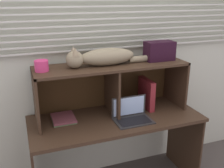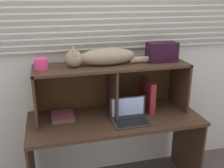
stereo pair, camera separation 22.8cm
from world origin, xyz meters
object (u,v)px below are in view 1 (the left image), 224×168
object	(u,v)px
storage_box	(159,51)
cat	(103,57)
small_basket	(41,66)
laptop	(132,116)
book_stack	(63,118)
binder_upright	(146,93)

from	to	relation	value
storage_box	cat	bearing A→B (deg)	180.00
cat	storage_box	xyz separation A→B (m)	(0.55, 0.00, 0.01)
small_basket	storage_box	bearing A→B (deg)	0.00
laptop	book_stack	size ratio (longest dim) A/B	1.33
cat	small_basket	xyz separation A→B (m)	(-0.51, 0.00, -0.03)
binder_upright	small_basket	size ratio (longest dim) A/B	2.60
binder_upright	laptop	bearing A→B (deg)	-140.24
cat	storage_box	world-z (taller)	cat
cat	binder_upright	distance (m)	0.58
cat	laptop	world-z (taller)	cat
binder_upright	storage_box	bearing A→B (deg)	0.00
book_stack	small_basket	size ratio (longest dim) A/B	2.21
small_basket	storage_box	distance (m)	1.06
storage_box	small_basket	bearing A→B (deg)	180.00
small_basket	storage_box	size ratio (longest dim) A/B	0.41
binder_upright	storage_box	size ratio (longest dim) A/B	1.07
binder_upright	book_stack	xyz separation A→B (m)	(-0.80, 0.00, -0.13)
cat	laptop	size ratio (longest dim) A/B	2.58
storage_box	book_stack	bearing A→B (deg)	179.71
binder_upright	book_stack	world-z (taller)	binder_upright
binder_upright	storage_box	xyz separation A→B (m)	(0.12, 0.00, 0.40)
cat	book_stack	bearing A→B (deg)	179.26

